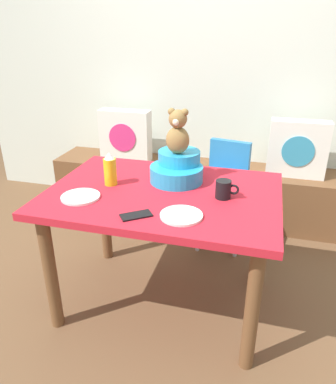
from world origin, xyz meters
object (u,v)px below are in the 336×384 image
Objects in this scene: pillow_floral_left at (125,136)px; ketchup_bottle at (110,170)px; dinner_plate_near at (181,215)px; cell_phone at (136,215)px; pillow_floral_right at (298,149)px; infant_seat_teal at (177,168)px; highchair at (223,181)px; coffee_mug at (224,190)px; dining_table at (163,209)px; dinner_plate_far at (81,197)px; teddy_bear at (178,133)px.

pillow_floral_left is 1.22m from ketchup_bottle.
ketchup_bottle reaches higher than dinner_plate_near.
dinner_plate_near is 1.39× the size of cell_phone.
pillow_floral_right reaches higher than cell_phone.
infant_seat_teal is 0.38m from ketchup_bottle.
highchair is 6.58× the size of coffee_mug.
ketchup_bottle reaches higher than cell_phone.
dinner_plate_near reaches higher than cell_phone.
pillow_floral_left reaches higher than dining_table.
cell_phone is (0.26, -0.32, -0.08)m from ketchup_bottle.
highchair is 2.39× the size of infant_seat_teal.
ketchup_bottle is at bearing 178.73° from coffee_mug.
highchair is (-0.51, -0.42, -0.16)m from pillow_floral_right.
coffee_mug is at bearing -31.41° from infant_seat_teal.
dining_table is at bearing 179.32° from coffee_mug.
dinner_plate_far is (-0.55, 0.06, 0.00)m from dinner_plate_near.
coffee_mug reaches higher than cell_phone.
dining_table is 6.66× the size of ketchup_bottle.
pillow_floral_left is at bearing 125.58° from infant_seat_teal.
dinner_plate_far is (-1.13, -1.36, 0.07)m from pillow_floral_right.
ketchup_bottle is (-0.34, -0.16, 0.02)m from infant_seat_teal.
pillow_floral_left is at bearing 180.00° from pillow_floral_right.
infant_seat_teal is 2.29× the size of cell_phone.
dining_table is at bearing -1.90° from ketchup_bottle.
cell_phone is at bearing -97.81° from dining_table.
pillow_floral_right is at bearing 54.39° from infant_seat_teal.
dining_table is 0.42m from teddy_bear.
pillow_floral_left reaches higher than cell_phone.
teddy_bear is 2.08× the size of coffee_mug.
infant_seat_teal is at bearing 25.40° from ketchup_bottle.
dinner_plate_far is at bearing -77.93° from pillow_floral_left.
ketchup_bottle reaches higher than dining_table.
pillow_floral_right is 2.20× the size of dinner_plate_far.
pillow_floral_left is 1.42m from pillow_floral_right.
highchair is at bearing 85.81° from dinner_plate_near.
dinner_plate_near is (-0.16, -0.25, -0.04)m from coffee_mug.
pillow_floral_right is 0.56× the size of highchair.
dining_table is at bearing -101.59° from teddy_bear.
ketchup_bottle is 0.63m from coffee_mug.
dining_table is 4.93× the size of teddy_bear.
cell_phone is (-0.04, -0.31, 0.11)m from dining_table.
ketchup_bottle is 0.54m from dinner_plate_near.
ketchup_bottle is at bearing -72.19° from pillow_floral_left.
pillow_floral_right is 1.67m from cell_phone.
highchair is at bearing -52.00° from cell_phone.
highchair is 0.97m from ketchup_bottle.
dinner_plate_near is (0.84, -1.42, 0.07)m from pillow_floral_left.
dinner_plate_near is 0.21m from cell_phone.
dining_table is 1.56× the size of highchair.
pillow_floral_right is at bearing 47.69° from ketchup_bottle.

